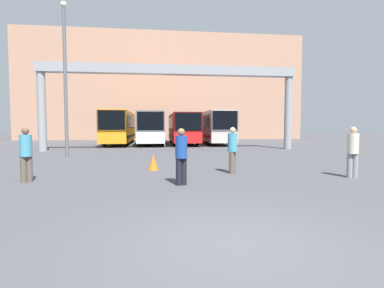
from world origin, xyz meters
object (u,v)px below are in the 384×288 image
Objects in this scene: bus_slot_1 at (151,126)px; pedestrian_mid_right at (181,155)px; pedestrian_far_center at (26,153)px; pedestrian_near_center at (353,151)px; bus_slot_3 at (213,126)px; traffic_cone at (153,162)px; bus_slot_0 at (120,126)px; pedestrian_mid_left at (232,149)px; lamp_post at (65,74)px; bus_slot_2 at (183,127)px.

pedestrian_mid_right is (1.21, -22.19, -0.89)m from bus_slot_1.
pedestrian_near_center is (11.16, -0.48, 0.01)m from pedestrian_far_center.
bus_slot_1 is at bearing -178.39° from bus_slot_3.
bus_slot_0 is at bearing 100.58° from traffic_cone.
bus_slot_3 reaches higher than traffic_cone.
pedestrian_mid_right is at bearing -44.04° from pedestrian_far_center.
bus_slot_0 is 9.75m from bus_slot_3.
traffic_cone is (4.09, 2.33, -0.63)m from pedestrian_far_center.
pedestrian_near_center is at bearing -77.37° from pedestrian_mid_left.
pedestrian_near_center is at bearing -64.10° from bus_slot_0.
pedestrian_far_center is 1.01× the size of pedestrian_mid_right.
bus_slot_1 is 1.24× the size of lamp_post.
pedestrian_mid_right is at bearing -86.89° from bus_slot_1.
pedestrian_mid_left is at bearing -156.52° from pedestrian_mid_right.
bus_slot_0 is 22.92m from pedestrian_mid_right.
pedestrian_near_center is 15.48m from lamp_post.
pedestrian_mid_left is 1.00× the size of pedestrian_far_center.
bus_slot_1 is 20.40m from pedestrian_mid_left.
pedestrian_far_center is at bearing -82.81° from lamp_post.
pedestrian_far_center is 0.20× the size of lamp_post.
bus_slot_0 reaches higher than traffic_cone.
traffic_cone is (0.31, -18.81, -1.51)m from bus_slot_1.
bus_slot_3 is at bearing -65.31° from pedestrian_near_center.
pedestrian_mid_right is 0.20× the size of lamp_post.
pedestrian_near_center reaches higher than pedestrian_mid_right.
bus_slot_2 is (3.25, -0.34, -0.05)m from bus_slot_1.
bus_slot_0 reaches higher than pedestrian_near_center.
bus_slot_3 is 23.69m from pedestrian_far_center.
pedestrian_far_center is at bearing 131.75° from pedestrian_mid_left.
lamp_post is at bearing 65.08° from pedestrian_far_center.
bus_slot_2 is 19.78m from pedestrian_mid_left.
bus_slot_2 is (6.50, -0.61, -0.12)m from bus_slot_0.
pedestrian_far_center is 5.10m from pedestrian_mid_right.
bus_slot_1 is 3.27m from bus_slot_2.
pedestrian_mid_left is 0.99× the size of pedestrian_near_center.
bus_slot_1 is 6.18× the size of pedestrian_near_center.
pedestrian_far_center is 11.17m from pedestrian_near_center.
pedestrian_mid_left is at bearing -71.94° from bus_slot_0.
bus_slot_2 is 3.29m from bus_slot_3.
pedestrian_near_center reaches higher than pedestrian_far_center.
pedestrian_mid_left is at bearing 1.53° from pedestrian_near_center.
pedestrian_near_center is 1.03× the size of pedestrian_mid_right.
pedestrian_far_center is 0.99× the size of pedestrian_near_center.
bus_slot_3 is at bearing 9.06° from bus_slot_2.
pedestrian_mid_right is (4.46, -22.47, -0.96)m from bus_slot_0.
lamp_post is (-1.57, -13.20, 3.00)m from bus_slot_0.
pedestrian_near_center reaches higher than pedestrian_mid_left.
bus_slot_0 is at bearing 83.24° from lamp_post.
pedestrian_far_center is 2.81× the size of traffic_cone.
bus_slot_3 is 20.04m from traffic_cone.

